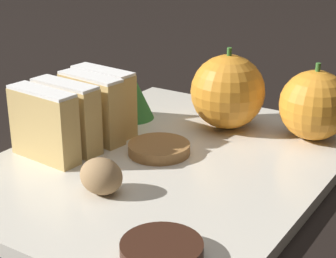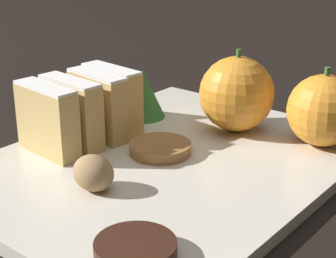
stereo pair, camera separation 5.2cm
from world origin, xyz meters
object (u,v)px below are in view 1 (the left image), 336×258
Objects in this scene: orange_far at (314,105)px; walnut at (101,176)px; chocolate_cookie at (162,251)px; orange_near at (228,92)px.

orange_far is 2.11× the size of walnut.
orange_far is at bearing 87.58° from chocolate_cookie.
orange_near is 1.10× the size of orange_far.
chocolate_cookie is (-0.01, -0.27, -0.03)m from orange_far.
orange_near is 0.20m from walnut.
orange_far is at bearing 63.75° from walnut.
orange_near is 2.33× the size of walnut.
orange_near is at bearing 107.47° from chocolate_cookie.
orange_near is 1.55× the size of chocolate_cookie.
chocolate_cookie is at bearing -72.53° from orange_near.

